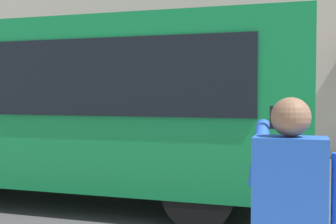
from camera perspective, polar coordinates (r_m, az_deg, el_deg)
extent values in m
plane|color=#38383A|center=(7.58, 15.17, -11.94)|extent=(60.00, 60.00, 0.00)
cube|color=#0F7238|center=(8.22, -14.96, 1.16)|extent=(9.00, 2.50, 2.60)
cube|color=black|center=(7.19, -20.35, 4.10)|extent=(7.60, 0.06, 1.10)
cylinder|color=black|center=(8.29, 7.47, -7.11)|extent=(1.00, 0.28, 1.00)
cylinder|color=black|center=(6.18, 3.97, -10.40)|extent=(1.00, 0.28, 1.00)
cube|color=#1E4CAD|center=(2.60, 15.41, -10.37)|extent=(0.40, 0.24, 0.66)
sphere|color=brown|center=(2.54, 15.52, -0.63)|extent=(0.22, 0.22, 0.22)
cylinder|color=#1E4CAD|center=(2.73, 11.76, -5.03)|extent=(0.09, 0.48, 0.37)
cube|color=black|center=(2.84, 13.67, -0.70)|extent=(0.07, 0.01, 0.14)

